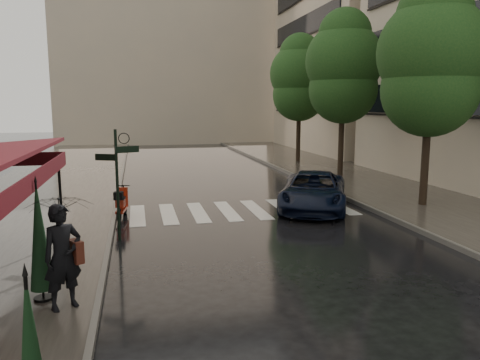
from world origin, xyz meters
name	(u,v)px	position (x,y,z in m)	size (l,w,h in m)	color
ground	(171,275)	(0.00, 0.00, 0.00)	(120.00, 120.00, 0.00)	black
sidewalk_near	(50,188)	(-4.50, 12.00, 0.06)	(6.00, 60.00, 0.12)	#38332D
sidewalk_far	(353,177)	(10.25, 12.00, 0.06)	(5.50, 60.00, 0.12)	#38332D
curb_near	(120,185)	(-1.45, 12.00, 0.07)	(0.12, 60.00, 0.16)	#595651
curb_far	(302,179)	(7.45, 12.00, 0.07)	(0.12, 60.00, 0.16)	#595651
crosswalk	(242,210)	(2.98, 6.00, 0.01)	(7.85, 3.20, 0.01)	silver
signpost	(117,176)	(-1.19, 3.00, 1.83)	(1.17, 0.29, 3.10)	black
haussmann_far	(351,36)	(16.50, 26.00, 9.25)	(8.00, 16.00, 18.50)	#C0AD93
backdrop_building	(171,41)	(3.00, 38.00, 10.00)	(22.00, 6.00, 20.00)	#C0AD93
tree_near	(431,60)	(9.60, 5.00, 5.32)	(3.80, 3.80, 7.99)	black
tree_mid	(344,67)	(9.50, 12.00, 5.59)	(3.80, 3.80, 8.34)	black
tree_far	(299,78)	(9.70, 19.00, 5.46)	(3.80, 3.80, 8.16)	black
pedestrian_with_umbrella	(60,215)	(-2.00, -1.57, 1.83)	(1.56, 1.57, 2.59)	black
scooter	(121,204)	(-1.21, 5.74, 0.47)	(0.51, 1.54, 1.02)	black
parked_car	(313,191)	(5.55, 5.60, 0.68)	(2.24, 4.86, 1.35)	black
parasol_back	(39,236)	(-2.46, -1.10, 1.36)	(0.43, 0.43, 2.30)	black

